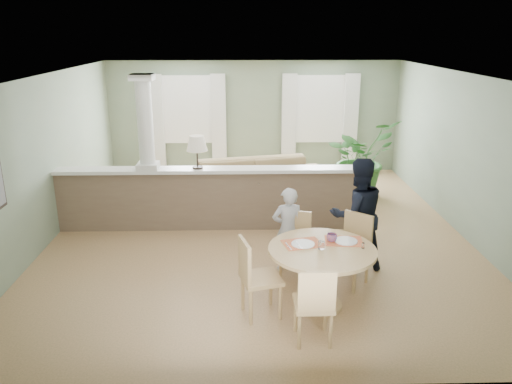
{
  "coord_description": "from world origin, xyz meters",
  "views": [
    {
      "loc": [
        -0.26,
        -8.11,
        3.38
      ],
      "look_at": [
        -0.08,
        -1.0,
        1.06
      ],
      "focal_mm": 35.0,
      "sensor_mm": 36.0,
      "label": 1
    }
  ],
  "objects_px": {
    "chair_far_boy": "(296,241)",
    "chair_side": "(255,274)",
    "child_person": "(288,230)",
    "chair_far_man": "(353,246)",
    "chair_near": "(315,302)",
    "dining_table": "(322,260)",
    "houseplant": "(360,158)",
    "man_person": "(357,215)",
    "sofa": "(257,183)"
  },
  "relations": [
    {
      "from": "chair_side",
      "to": "child_person",
      "type": "relative_size",
      "value": 0.8
    },
    {
      "from": "sofa",
      "to": "dining_table",
      "type": "xyz_separation_m",
      "value": [
        0.71,
        -4.04,
        0.21
      ]
    },
    {
      "from": "chair_far_man",
      "to": "chair_near",
      "type": "bearing_deg",
      "value": -76.38
    },
    {
      "from": "chair_side",
      "to": "dining_table",
      "type": "bearing_deg",
      "value": -91.94
    },
    {
      "from": "houseplant",
      "to": "chair_far_man",
      "type": "relative_size",
      "value": 1.63
    },
    {
      "from": "dining_table",
      "to": "chair_far_boy",
      "type": "distance_m",
      "value": 0.97
    },
    {
      "from": "houseplant",
      "to": "sofa",
      "type": "bearing_deg",
      "value": -167.03
    },
    {
      "from": "chair_far_man",
      "to": "chair_side",
      "type": "xyz_separation_m",
      "value": [
        -1.38,
        -0.84,
        0.01
      ]
    },
    {
      "from": "houseplant",
      "to": "chair_near",
      "type": "height_order",
      "value": "houseplant"
    },
    {
      "from": "sofa",
      "to": "chair_near",
      "type": "xyz_separation_m",
      "value": [
        0.51,
        -4.84,
        0.09
      ]
    },
    {
      "from": "chair_far_boy",
      "to": "chair_side",
      "type": "bearing_deg",
      "value": -102.13
    },
    {
      "from": "chair_far_boy",
      "to": "chair_far_man",
      "type": "bearing_deg",
      "value": -4.48
    },
    {
      "from": "sofa",
      "to": "houseplant",
      "type": "relative_size",
      "value": 1.84
    },
    {
      "from": "chair_far_boy",
      "to": "chair_near",
      "type": "relative_size",
      "value": 0.96
    },
    {
      "from": "dining_table",
      "to": "chair_side",
      "type": "bearing_deg",
      "value": -166.86
    },
    {
      "from": "houseplant",
      "to": "child_person",
      "type": "relative_size",
      "value": 1.28
    },
    {
      "from": "chair_far_man",
      "to": "child_person",
      "type": "distance_m",
      "value": 0.96
    },
    {
      "from": "dining_table",
      "to": "man_person",
      "type": "xyz_separation_m",
      "value": [
        0.66,
        1.07,
        0.2
      ]
    },
    {
      "from": "man_person",
      "to": "chair_side",
      "type": "bearing_deg",
      "value": 28.9
    },
    {
      "from": "dining_table",
      "to": "chair_far_man",
      "type": "xyz_separation_m",
      "value": [
        0.53,
        0.64,
        -0.1
      ]
    },
    {
      "from": "chair_side",
      "to": "man_person",
      "type": "relative_size",
      "value": 0.6
    },
    {
      "from": "sofa",
      "to": "child_person",
      "type": "relative_size",
      "value": 2.34
    },
    {
      "from": "chair_far_boy",
      "to": "chair_far_man",
      "type": "relative_size",
      "value": 0.93
    },
    {
      "from": "chair_near",
      "to": "chair_far_boy",
      "type": "bearing_deg",
      "value": -89.8
    },
    {
      "from": "chair_near",
      "to": "man_person",
      "type": "xyz_separation_m",
      "value": [
        0.86,
        1.87,
        0.32
      ]
    },
    {
      "from": "chair_far_man",
      "to": "man_person",
      "type": "bearing_deg",
      "value": 113.19
    },
    {
      "from": "dining_table",
      "to": "chair_far_boy",
      "type": "relative_size",
      "value": 1.46
    },
    {
      "from": "chair_far_boy",
      "to": "chair_side",
      "type": "height_order",
      "value": "chair_side"
    },
    {
      "from": "dining_table",
      "to": "chair_far_man",
      "type": "height_order",
      "value": "chair_far_man"
    },
    {
      "from": "chair_near",
      "to": "child_person",
      "type": "relative_size",
      "value": 0.75
    },
    {
      "from": "chair_far_man",
      "to": "man_person",
      "type": "height_order",
      "value": "man_person"
    },
    {
      "from": "sofa",
      "to": "houseplant",
      "type": "distance_m",
      "value": 2.3
    },
    {
      "from": "dining_table",
      "to": "chair_far_boy",
      "type": "xyz_separation_m",
      "value": [
        -0.23,
        0.93,
        -0.14
      ]
    },
    {
      "from": "chair_far_boy",
      "to": "houseplant",
      "type": "bearing_deg",
      "value": 80.86
    },
    {
      "from": "chair_far_boy",
      "to": "chair_side",
      "type": "xyz_separation_m",
      "value": [
        -0.61,
        -1.13,
        0.05
      ]
    },
    {
      "from": "chair_far_man",
      "to": "man_person",
      "type": "distance_m",
      "value": 0.54
    },
    {
      "from": "chair_side",
      "to": "chair_near",
      "type": "bearing_deg",
      "value": -148.4
    },
    {
      "from": "chair_side",
      "to": "houseplant",
      "type": "bearing_deg",
      "value": -41.41
    },
    {
      "from": "houseplant",
      "to": "chair_near",
      "type": "distance_m",
      "value": 5.62
    },
    {
      "from": "chair_far_man",
      "to": "chair_near",
      "type": "relative_size",
      "value": 1.04
    },
    {
      "from": "houseplant",
      "to": "chair_side",
      "type": "relative_size",
      "value": 1.59
    },
    {
      "from": "chair_far_man",
      "to": "dining_table",
      "type": "bearing_deg",
      "value": -89.33
    },
    {
      "from": "chair_far_boy",
      "to": "chair_far_man",
      "type": "xyz_separation_m",
      "value": [
        0.76,
        -0.29,
        0.04
      ]
    },
    {
      "from": "chair_near",
      "to": "houseplant",
      "type": "bearing_deg",
      "value": -108.47
    },
    {
      "from": "houseplant",
      "to": "chair_near",
      "type": "xyz_separation_m",
      "value": [
        -1.7,
        -5.35,
        -0.28
      ]
    },
    {
      "from": "houseplant",
      "to": "chair_far_boy",
      "type": "height_order",
      "value": "houseplant"
    },
    {
      "from": "sofa",
      "to": "chair_side",
      "type": "bearing_deg",
      "value": -103.84
    },
    {
      "from": "chair_far_boy",
      "to": "chair_near",
      "type": "distance_m",
      "value": 1.74
    },
    {
      "from": "dining_table",
      "to": "sofa",
      "type": "bearing_deg",
      "value": 99.96
    },
    {
      "from": "chair_near",
      "to": "man_person",
      "type": "relative_size",
      "value": 0.57
    }
  ]
}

